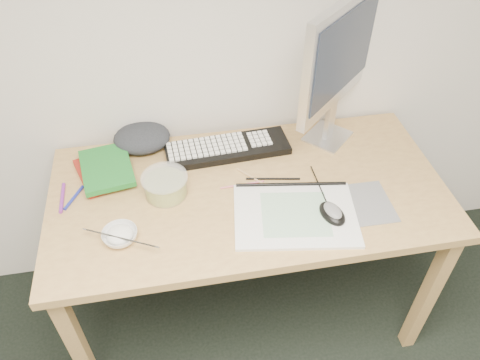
# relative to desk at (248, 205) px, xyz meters

# --- Properties ---
(desk) EXTENTS (1.40, 0.70, 0.75)m
(desk) POSITION_rel_desk_xyz_m (0.00, 0.00, 0.00)
(desk) COLOR tan
(desk) RESTS_ON ground
(mousepad) EXTENTS (0.22, 0.20, 0.00)m
(mousepad) POSITION_rel_desk_xyz_m (0.36, -0.14, 0.08)
(mousepad) COLOR slate
(mousepad) RESTS_ON desk
(sketchpad) EXTENTS (0.44, 0.35, 0.01)m
(sketchpad) POSITION_rel_desk_xyz_m (0.13, -0.16, 0.09)
(sketchpad) COLOR white
(sketchpad) RESTS_ON desk
(keyboard) EXTENTS (0.48, 0.18, 0.03)m
(keyboard) POSITION_rel_desk_xyz_m (-0.04, 0.22, 0.10)
(keyboard) COLOR black
(keyboard) RESTS_ON desk
(monitor) EXTENTS (0.37, 0.36, 0.56)m
(monitor) POSITION_rel_desk_xyz_m (0.37, 0.24, 0.43)
(monitor) COLOR silver
(monitor) RESTS_ON desk
(mouse) EXTENTS (0.10, 0.13, 0.04)m
(mouse) POSITION_rel_desk_xyz_m (0.25, -0.18, 0.11)
(mouse) COLOR black
(mouse) RESTS_ON sketchpad
(rice_bowl) EXTENTS (0.12, 0.12, 0.04)m
(rice_bowl) POSITION_rel_desk_xyz_m (-0.44, -0.15, 0.10)
(rice_bowl) COLOR white
(rice_bowl) RESTS_ON desk
(chopsticks) EXTENTS (0.23, 0.13, 0.02)m
(chopsticks) POSITION_rel_desk_xyz_m (-0.44, -0.18, 0.12)
(chopsticks) COLOR silver
(chopsticks) RESTS_ON rice_bowl
(fruit_tub) EXTENTS (0.16, 0.16, 0.08)m
(fruit_tub) POSITION_rel_desk_xyz_m (-0.29, 0.03, 0.12)
(fruit_tub) COLOR gold
(fruit_tub) RESTS_ON desk
(book_red) EXTENTS (0.22, 0.25, 0.02)m
(book_red) POSITION_rel_desk_xyz_m (-0.51, 0.17, 0.09)
(book_red) COLOR maroon
(book_red) RESTS_ON desk
(book_green) EXTENTS (0.21, 0.27, 0.02)m
(book_green) POSITION_rel_desk_xyz_m (-0.49, 0.17, 0.11)
(book_green) COLOR #1C7128
(book_green) RESTS_ON book_red
(cloth_lump) EXTENTS (0.22, 0.20, 0.08)m
(cloth_lump) POSITION_rel_desk_xyz_m (-0.36, 0.31, 0.12)
(cloth_lump) COLOR #2A2C33
(cloth_lump) RESTS_ON desk
(pencil_pink) EXTENTS (0.16, 0.02, 0.01)m
(pencil_pink) POSITION_rel_desk_xyz_m (-0.02, 0.02, 0.09)
(pencil_pink) COLOR #D86C82
(pencil_pink) RESTS_ON desk
(pencil_tan) EXTENTS (0.12, 0.15, 0.01)m
(pencil_tan) POSITION_rel_desk_xyz_m (0.04, 0.04, 0.09)
(pencil_tan) COLOR tan
(pencil_tan) RESTS_ON desk
(pencil_black) EXTENTS (0.19, 0.04, 0.01)m
(pencil_black) POSITION_rel_desk_xyz_m (0.10, 0.03, 0.09)
(pencil_black) COLOR black
(pencil_black) RESTS_ON desk
(marker_blue) EXTENTS (0.06, 0.11, 0.01)m
(marker_blue) POSITION_rel_desk_xyz_m (-0.61, 0.06, 0.09)
(marker_blue) COLOR #1C279A
(marker_blue) RESTS_ON desk
(marker_orange) EXTENTS (0.05, 0.14, 0.01)m
(marker_orange) POSITION_rel_desk_xyz_m (-0.54, 0.14, 0.09)
(marker_orange) COLOR orange
(marker_orange) RESTS_ON desk
(marker_purple) EXTENTS (0.02, 0.14, 0.01)m
(marker_purple) POSITION_rel_desk_xyz_m (-0.65, 0.06, 0.09)
(marker_purple) COLOR purple
(marker_purple) RESTS_ON desk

